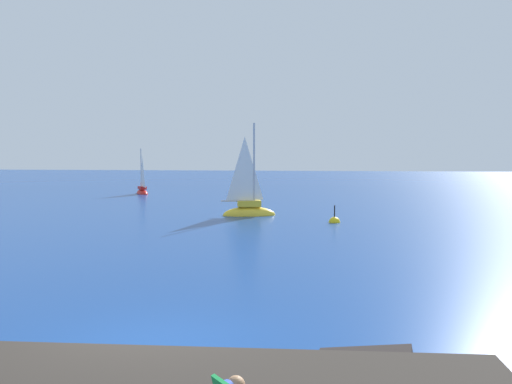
% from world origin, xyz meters
% --- Properties ---
extents(ground_plane, '(160.00, 160.00, 0.00)m').
position_xyz_m(ground_plane, '(0.00, 0.00, 0.00)').
color(ground_plane, navy).
extents(boulder_seaward, '(1.18, 1.24, 0.64)m').
position_xyz_m(boulder_seaward, '(-1.52, -1.36, 0.00)').
color(boulder_seaward, '#282321').
rests_on(boulder_seaward, ground).
extents(sailboat_near, '(3.03, 1.56, 5.51)m').
position_xyz_m(sailboat_near, '(-0.59, 19.31, 0.30)').
color(sailboat_near, yellow).
rests_on(sailboat_near, ground).
extents(sailboat_far, '(1.77, 2.16, 4.03)m').
position_xyz_m(sailboat_far, '(-10.90, 32.35, 0.22)').
color(sailboat_far, red).
rests_on(sailboat_far, ground).
extents(marker_buoy, '(0.56, 0.56, 1.13)m').
position_xyz_m(marker_buoy, '(3.93, 17.05, 0.01)').
color(marker_buoy, yellow).
rests_on(marker_buoy, ground).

